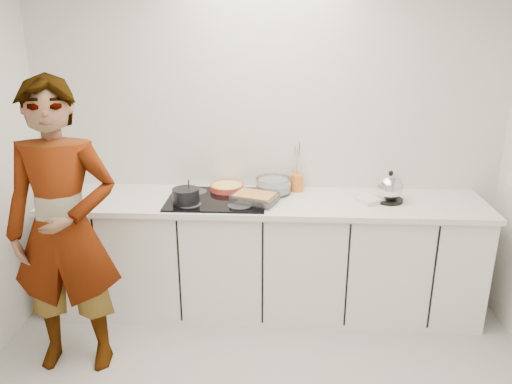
# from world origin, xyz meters

# --- Properties ---
(wall_back) EXTENTS (3.60, 0.00, 2.60)m
(wall_back) POSITION_xyz_m (0.00, 1.60, 1.30)
(wall_back) COLOR silver
(wall_back) RESTS_ON ground
(base_cabinets) EXTENTS (3.20, 0.58, 0.87)m
(base_cabinets) POSITION_xyz_m (0.00, 1.28, 0.43)
(base_cabinets) COLOR white
(base_cabinets) RESTS_ON floor
(countertop) EXTENTS (3.24, 0.64, 0.04)m
(countertop) POSITION_xyz_m (0.00, 1.28, 0.89)
(countertop) COLOR white
(countertop) RESTS_ON base_cabinets
(hob) EXTENTS (0.72, 0.54, 0.01)m
(hob) POSITION_xyz_m (-0.35, 1.26, 0.92)
(hob) COLOR black
(hob) RESTS_ON countertop
(tart_dish) EXTENTS (0.27, 0.27, 0.04)m
(tart_dish) POSITION_xyz_m (-0.30, 1.45, 0.95)
(tart_dish) COLOR #CA4430
(tart_dish) RESTS_ON hob
(saucepan) EXTENTS (0.21, 0.21, 0.18)m
(saucepan) POSITION_xyz_m (-0.56, 1.15, 0.98)
(saucepan) COLOR black
(saucepan) RESTS_ON hob
(baking_dish) EXTENTS (0.36, 0.32, 0.06)m
(baking_dish) POSITION_xyz_m (-0.07, 1.20, 0.96)
(baking_dish) COLOR silver
(baking_dish) RESTS_ON hob
(mixing_bowl) EXTENTS (0.27, 0.27, 0.12)m
(mixing_bowl) POSITION_xyz_m (0.06, 1.43, 0.97)
(mixing_bowl) COLOR silver
(mixing_bowl) RESTS_ON countertop
(tea_towel) EXTENTS (0.26, 0.24, 0.03)m
(tea_towel) POSITION_xyz_m (0.79, 1.28, 0.93)
(tea_towel) COLOR white
(tea_towel) RESTS_ON countertop
(kettle) EXTENTS (0.25, 0.25, 0.23)m
(kettle) POSITION_xyz_m (0.91, 1.30, 1.01)
(kettle) COLOR black
(kettle) RESTS_ON countertop
(utensil_crock) EXTENTS (0.11, 0.11, 0.13)m
(utensil_crock) POSITION_xyz_m (0.24, 1.51, 0.98)
(utensil_crock) COLOR orange
(utensil_crock) RESTS_ON countertop
(cook) EXTENTS (0.72, 0.50, 1.88)m
(cook) POSITION_xyz_m (-1.21, 0.57, 0.94)
(cook) COLOR white
(cook) RESTS_ON floor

